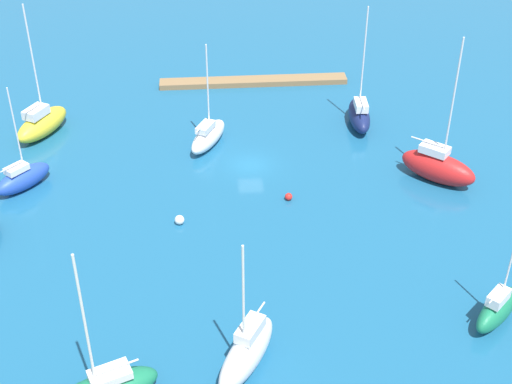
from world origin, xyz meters
The scene contains 11 objects.
water centered at (0.00, 0.00, 0.00)m, with size 160.00×160.00×0.00m, color #19567F.
pier_dock centered at (-1.71, -18.97, 0.32)m, with size 22.87×2.14×0.65m, color olive.
sailboat_green_east_end centered at (-16.63, 23.66, 1.26)m, with size 5.32×5.22×9.66m.
sailboat_white_outer_mooring centered at (4.14, -4.21, 1.20)m, with size 4.87×7.05×11.13m.
sailboat_navy_by_breakwater centered at (-12.45, -7.37, 1.35)m, with size 2.56×7.10×13.37m.
sailboat_red_west_end centered at (-17.77, 4.23, 1.59)m, with size 7.38×6.87×14.75m.
sailboat_yellow_inner_mooring centered at (21.80, -7.93, 1.44)m, with size 5.96×7.88×14.31m.
sailboat_blue_center_basin centered at (21.85, 2.56, 1.16)m, with size 5.51×5.78×10.43m.
sailboat_white_far_north centered at (2.15, 26.79, 1.52)m, with size 5.38×7.23×10.98m.
mooring_buoy_red centered at (-3.10, 6.49, 0.35)m, with size 0.71×0.71×0.71m, color red.
mooring_buoy_white centered at (6.99, 9.51, 0.43)m, with size 0.86×0.86×0.86m, color white.
Camera 1 is at (4.18, 61.46, 37.83)m, focal length 50.40 mm.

